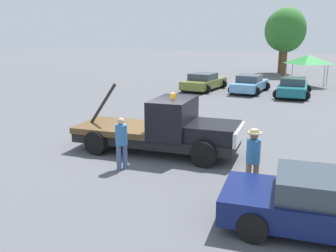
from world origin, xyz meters
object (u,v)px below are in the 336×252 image
at_px(tow_truck, 165,129).
at_px(parked_car_olive, 204,82).
at_px(parked_car_skyblue, 250,84).
at_px(foreground_car, 333,206).
at_px(person_at_hood, 121,140).
at_px(parked_car_teal, 293,87).
at_px(tree_left, 283,31).
at_px(canopy_tent_green, 308,59).
at_px(person_near_truck, 253,155).
at_px(tree_center, 287,30).

distance_m(tow_truck, parked_car_olive, 16.11).
bearing_deg(tow_truck, parked_car_skyblue, 86.32).
distance_m(foreground_car, person_at_hood, 6.52).
distance_m(person_at_hood, parked_car_teal, 17.80).
relative_size(parked_car_olive, tree_left, 0.71).
bearing_deg(tree_left, tow_truck, -86.32).
bearing_deg(tow_truck, person_at_hood, -109.53).
distance_m(foreground_car, parked_car_teal, 19.26).
bearing_deg(foreground_car, parked_car_olive, 110.14).
height_order(parked_car_teal, canopy_tent_green, canopy_tent_green).
xyz_separation_m(parked_car_olive, canopy_tent_green, (6.85, 5.91, 1.59)).
relative_size(person_near_truck, parked_car_skyblue, 0.39).
xyz_separation_m(parked_car_olive, parked_car_teal, (6.72, 0.03, -0.00)).
bearing_deg(tow_truck, person_near_truck, -35.44).
relative_size(parked_car_olive, parked_car_teal, 1.02).
xyz_separation_m(foreground_car, canopy_tent_green, (-3.79, 24.74, 1.59)).
relative_size(foreground_car, parked_car_olive, 1.06).
bearing_deg(parked_car_teal, tow_truck, 166.86).
height_order(tow_truck, parked_car_olive, tow_truck).
height_order(canopy_tent_green, tree_center, tree_center).
distance_m(tow_truck, foreground_car, 6.86).
bearing_deg(person_near_truck, foreground_car, -150.19).
distance_m(person_near_truck, parked_car_olive, 19.33).
bearing_deg(canopy_tent_green, foreground_car, -81.30).
relative_size(foreground_car, person_at_hood, 3.00).
xyz_separation_m(tow_truck, tree_left, (-2.03, 31.60, 3.73)).
xyz_separation_m(foreground_car, tree_center, (-7.05, 32.29, 3.99)).
distance_m(parked_car_skyblue, parked_car_teal, 3.20).
bearing_deg(tree_left, parked_car_skyblue, -86.82).
relative_size(tow_truck, parked_car_skyblue, 1.40).
xyz_separation_m(parked_car_olive, parked_car_skyblue, (3.54, 0.37, -0.00)).
height_order(person_near_truck, canopy_tent_green, canopy_tent_green).
relative_size(foreground_car, person_near_truck, 2.89).
height_order(person_at_hood, tree_left, tree_left).
bearing_deg(parked_car_olive, tow_truck, -160.96).
height_order(foreground_car, tree_left, tree_left).
distance_m(foreground_car, person_near_truck, 2.65).
bearing_deg(foreground_car, parked_car_teal, 92.42).
height_order(parked_car_skyblue, parked_car_teal, same).
bearing_deg(tree_center, foreground_car, -77.68).
bearing_deg(canopy_tent_green, parked_car_teal, -91.26).
xyz_separation_m(parked_car_teal, canopy_tent_green, (0.13, 5.89, 1.60)).
relative_size(parked_car_skyblue, canopy_tent_green, 1.54).
bearing_deg(parked_car_skyblue, tow_truck, -176.22).
xyz_separation_m(person_at_hood, canopy_tent_green, (2.60, 23.51, 1.25)).
bearing_deg(tree_center, canopy_tent_green, -66.60).
bearing_deg(canopy_tent_green, tree_left, 112.15).
distance_m(person_at_hood, tree_center, 31.27).
bearing_deg(tow_truck, parked_car_olive, 99.07).
bearing_deg(parked_car_olive, person_at_hood, -164.34).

